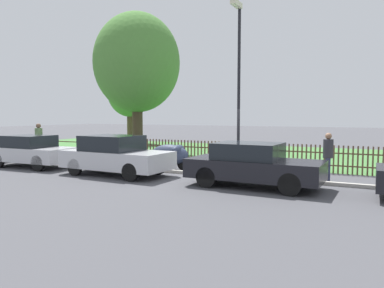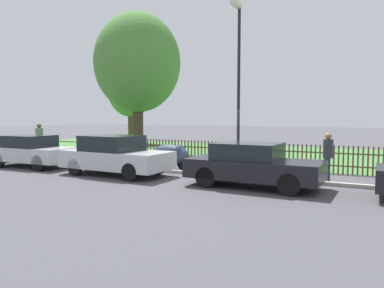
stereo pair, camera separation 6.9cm
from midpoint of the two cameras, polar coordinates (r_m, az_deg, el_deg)
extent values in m
plane|color=#4C4C51|center=(13.68, 5.88, -5.19)|extent=(120.00, 120.00, 0.00)
cube|color=#B2ADA3|center=(13.76, 6.03, -4.88)|extent=(42.84, 0.20, 0.12)
cube|color=#477F3D|center=(21.96, 13.90, -1.62)|extent=(42.84, 11.84, 0.01)
cube|color=brown|center=(16.26, 9.37, -2.58)|extent=(42.84, 0.03, 0.05)
cube|color=brown|center=(16.21, 9.39, -0.86)|extent=(42.84, 0.03, 0.05)
cube|color=brown|center=(19.33, -10.33, -0.75)|extent=(0.06, 0.03, 1.11)
cube|color=brown|center=(19.23, -9.92, -0.77)|extent=(0.06, 0.03, 1.11)
cube|color=brown|center=(19.13, -9.50, -0.79)|extent=(0.06, 0.03, 1.11)
cube|color=brown|center=(19.03, -9.08, -0.81)|extent=(0.06, 0.03, 1.11)
cube|color=brown|center=(18.93, -8.66, -0.83)|extent=(0.06, 0.03, 1.11)
cube|color=brown|center=(18.83, -8.23, -0.86)|extent=(0.06, 0.03, 1.11)
cube|color=brown|center=(18.73, -7.79, -0.88)|extent=(0.06, 0.03, 1.11)
cube|color=brown|center=(18.64, -7.35, -0.90)|extent=(0.06, 0.03, 1.11)
cube|color=brown|center=(18.54, -6.91, -0.93)|extent=(0.06, 0.03, 1.11)
cube|color=brown|center=(18.45, -6.46, -0.95)|extent=(0.06, 0.03, 1.11)
cube|color=brown|center=(18.35, -6.01, -0.97)|extent=(0.06, 0.03, 1.11)
cube|color=brown|center=(18.26, -5.55, -1.00)|extent=(0.06, 0.03, 1.11)
cube|color=brown|center=(18.17, -5.09, -1.02)|extent=(0.06, 0.03, 1.11)
cube|color=brown|center=(18.08, -4.63, -1.04)|extent=(0.06, 0.03, 1.11)
cube|color=brown|center=(17.99, -4.16, -1.07)|extent=(0.06, 0.03, 1.11)
cube|color=brown|center=(17.91, -3.68, -1.09)|extent=(0.06, 0.03, 1.11)
cube|color=brown|center=(17.82, -3.20, -1.12)|extent=(0.06, 0.03, 1.11)
cube|color=brown|center=(17.74, -2.72, -1.14)|extent=(0.06, 0.03, 1.11)
cube|color=brown|center=(17.65, -2.23, -1.17)|extent=(0.06, 0.03, 1.11)
cube|color=brown|center=(17.57, -1.73, -1.19)|extent=(0.06, 0.03, 1.11)
cube|color=brown|center=(17.49, -1.24, -1.22)|extent=(0.06, 0.03, 1.11)
cube|color=brown|center=(17.41, -0.73, -1.24)|extent=(0.06, 0.03, 1.11)
cube|color=brown|center=(17.33, -0.23, -1.27)|extent=(0.06, 0.03, 1.11)
cube|color=brown|center=(17.26, 0.29, -1.29)|extent=(0.06, 0.03, 1.11)
cube|color=brown|center=(17.18, 0.80, -1.32)|extent=(0.06, 0.03, 1.11)
cube|color=brown|center=(17.11, 1.32, -1.35)|extent=(0.06, 0.03, 1.11)
cube|color=brown|center=(17.04, 1.85, -1.37)|extent=(0.06, 0.03, 1.11)
cube|color=brown|center=(16.97, 2.38, -1.40)|extent=(0.06, 0.03, 1.11)
cube|color=brown|center=(16.90, 2.91, -1.42)|extent=(0.06, 0.03, 1.11)
cube|color=brown|center=(16.83, 3.45, -1.45)|extent=(0.06, 0.03, 1.11)
cube|color=brown|center=(16.76, 3.99, -1.48)|extent=(0.06, 0.03, 1.11)
cube|color=brown|center=(16.70, 4.54, -1.50)|extent=(0.06, 0.03, 1.11)
cube|color=brown|center=(16.63, 5.09, -1.53)|extent=(0.06, 0.03, 1.11)
cube|color=brown|center=(16.57, 5.65, -1.56)|extent=(0.06, 0.03, 1.11)
cube|color=brown|center=(16.51, 6.21, -1.58)|extent=(0.06, 0.03, 1.11)
cube|color=brown|center=(16.45, 6.77, -1.61)|extent=(0.06, 0.03, 1.11)
cube|color=brown|center=(16.40, 7.34, -1.64)|extent=(0.06, 0.03, 1.11)
cube|color=brown|center=(16.34, 7.91, -1.66)|extent=(0.06, 0.03, 1.11)
cube|color=brown|center=(16.29, 8.49, -1.69)|extent=(0.06, 0.03, 1.11)
cube|color=brown|center=(16.24, 9.07, -1.72)|extent=(0.06, 0.03, 1.11)
cube|color=brown|center=(16.19, 9.65, -1.74)|extent=(0.06, 0.03, 1.11)
cube|color=brown|center=(16.14, 10.24, -1.77)|extent=(0.06, 0.03, 1.11)
cube|color=brown|center=(16.09, 10.83, -1.80)|extent=(0.06, 0.03, 1.11)
cube|color=brown|center=(16.04, 11.42, -1.82)|extent=(0.06, 0.03, 1.11)
cube|color=brown|center=(16.00, 12.02, -1.85)|extent=(0.06, 0.03, 1.11)
cube|color=brown|center=(15.96, 12.62, -1.88)|extent=(0.06, 0.03, 1.11)
cube|color=brown|center=(15.92, 13.22, -1.90)|extent=(0.06, 0.03, 1.11)
cube|color=brown|center=(15.88, 13.83, -1.93)|extent=(0.06, 0.03, 1.11)
cube|color=brown|center=(15.84, 14.43, -1.96)|extent=(0.06, 0.03, 1.11)
cube|color=brown|center=(15.81, 15.05, -1.98)|extent=(0.06, 0.03, 1.11)
cube|color=brown|center=(15.78, 15.66, -2.01)|extent=(0.06, 0.03, 1.11)
cube|color=brown|center=(15.75, 16.28, -2.03)|extent=(0.06, 0.03, 1.11)
cube|color=brown|center=(15.72, 16.90, -2.06)|extent=(0.06, 0.03, 1.11)
cube|color=brown|center=(15.69, 17.52, -2.09)|extent=(0.06, 0.03, 1.11)
cube|color=brown|center=(15.66, 18.14, -2.11)|extent=(0.06, 0.03, 1.11)
cube|color=brown|center=(15.64, 18.77, -2.14)|extent=(0.06, 0.03, 1.11)
cube|color=brown|center=(15.62, 19.40, -2.16)|extent=(0.06, 0.03, 1.11)
cube|color=brown|center=(15.60, 20.02, -2.19)|extent=(0.06, 0.03, 1.11)
cube|color=brown|center=(15.58, 20.65, -2.21)|extent=(0.06, 0.03, 1.11)
cube|color=brown|center=(15.57, 21.29, -2.24)|extent=(0.06, 0.03, 1.11)
cube|color=brown|center=(15.55, 21.92, -2.26)|extent=(0.06, 0.03, 1.11)
cube|color=brown|center=(15.54, 22.55, -2.28)|extent=(0.06, 0.03, 1.11)
cube|color=brown|center=(15.53, 23.19, -2.31)|extent=(0.06, 0.03, 1.11)
cube|color=brown|center=(15.52, 23.83, -2.33)|extent=(0.06, 0.03, 1.11)
cube|color=brown|center=(15.51, 24.46, -2.35)|extent=(0.06, 0.03, 1.11)
cube|color=brown|center=(15.51, 25.10, -2.38)|extent=(0.06, 0.03, 1.11)
cube|color=brown|center=(15.51, 25.74, -2.40)|extent=(0.06, 0.03, 1.11)
cube|color=brown|center=(15.51, 26.38, -2.42)|extent=(0.06, 0.03, 1.11)
cube|color=brown|center=(15.51, 27.01, -2.44)|extent=(0.06, 0.03, 1.11)
cube|color=#BCBCC1|center=(17.82, -23.17, -1.40)|extent=(3.82, 1.87, 0.60)
cube|color=black|center=(17.92, -23.62, 0.40)|extent=(1.85, 1.64, 0.51)
cylinder|color=black|center=(17.57, -18.59, -2.18)|extent=(0.66, 0.15, 0.65)
cylinder|color=black|center=(16.43, -22.56, -2.73)|extent=(0.66, 0.15, 0.65)
cylinder|color=black|center=(19.26, -23.64, -1.75)|extent=(0.66, 0.15, 0.65)
cube|color=#BCBCC1|center=(14.49, -11.53, -2.31)|extent=(4.28, 2.02, 0.66)
cube|color=black|center=(14.57, -12.21, 0.16)|extent=(2.09, 1.75, 0.58)
cylinder|color=black|center=(14.42, -5.32, -3.39)|extent=(0.65, 0.16, 0.64)
cylinder|color=black|center=(13.05, -9.56, -4.27)|extent=(0.65, 0.16, 0.64)
cylinder|color=black|center=(16.02, -13.11, -2.70)|extent=(0.65, 0.16, 0.64)
cylinder|color=black|center=(14.79, -17.55, -3.39)|extent=(0.65, 0.16, 0.64)
cube|color=black|center=(12.02, 9.33, -3.76)|extent=(4.24, 1.88, 0.60)
cube|color=black|center=(12.02, 8.41, -1.05)|extent=(2.05, 1.65, 0.52)
cylinder|color=black|center=(12.53, 16.20, -4.71)|extent=(0.66, 0.15, 0.66)
cylinder|color=black|center=(10.93, 14.47, -6.01)|extent=(0.66, 0.15, 0.66)
cylinder|color=black|center=(13.28, 5.08, -4.04)|extent=(0.66, 0.15, 0.66)
cylinder|color=black|center=(11.78, 1.98, -5.11)|extent=(0.66, 0.15, 0.66)
cylinder|color=black|center=(15.40, -1.43, -3.09)|extent=(0.53, 0.13, 0.53)
cylinder|color=black|center=(15.98, -5.63, -2.83)|extent=(0.53, 0.13, 0.53)
ellipsoid|color=#2D3851|center=(15.64, -3.57, -1.64)|extent=(1.74, 0.83, 0.86)
ellipsoid|color=#2D3851|center=(15.44, -2.25, -0.85)|extent=(0.45, 0.94, 0.40)
cylinder|color=brown|center=(30.38, -9.48, 2.98)|extent=(0.48, 0.48, 3.05)
ellipsoid|color=#4C8438|center=(30.43, -9.54, 7.99)|extent=(3.58, 3.58, 4.11)
cylinder|color=#473828|center=(22.69, -8.40, 3.40)|extent=(0.62, 0.62, 3.76)
ellipsoid|color=#4C8438|center=(22.90, -8.50, 12.18)|extent=(5.11, 5.11, 5.87)
cylinder|color=#2D3351|center=(13.83, 19.77, -3.62)|extent=(0.15, 0.15, 0.81)
cylinder|color=#2D3351|center=(13.60, 19.87, -3.76)|extent=(0.15, 0.15, 0.81)
cylinder|color=#333338|center=(13.63, 19.90, -0.66)|extent=(0.40, 0.40, 0.64)
sphere|color=#A37556|center=(13.60, 19.95, 1.15)|extent=(0.22, 0.22, 0.22)
cylinder|color=slate|center=(20.85, -22.38, -0.93)|extent=(0.17, 0.17, 0.90)
cylinder|color=slate|center=(21.11, -22.31, -0.87)|extent=(0.17, 0.17, 0.90)
cylinder|color=#5B7A4C|center=(20.93, -22.41, 1.29)|extent=(0.53, 0.53, 0.71)
sphere|color=brown|center=(20.91, -22.45, 2.59)|extent=(0.24, 0.24, 0.24)
cylinder|color=black|center=(13.92, 6.99, 7.54)|extent=(0.11, 0.11, 6.09)
cube|color=beige|center=(14.12, 6.62, 20.47)|extent=(0.20, 0.76, 0.18)
camera|label=1|loc=(0.03, -90.13, -0.01)|focal=35.00mm
camera|label=2|loc=(0.03, 89.87, 0.01)|focal=35.00mm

